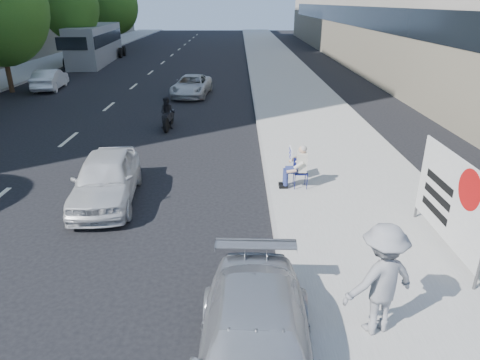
{
  "coord_description": "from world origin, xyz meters",
  "views": [
    {
      "loc": [
        0.55,
        -9.05,
        5.31
      ],
      "look_at": [
        0.59,
        0.56,
        1.28
      ],
      "focal_mm": 32.0,
      "sensor_mm": 36.0,
      "label": 1
    }
  ],
  "objects_px": {
    "white_sedan_mid": "(50,79)",
    "bus": "(96,44)",
    "white_sedan_near": "(106,178)",
    "motorcycle": "(168,115)",
    "jogger": "(381,280)",
    "seated_protester": "(297,164)",
    "protest_banner": "(450,198)",
    "parked_sedan": "(256,351)",
    "white_sedan_far": "(192,86)"
  },
  "relations": [
    {
      "from": "white_sedan_mid",
      "to": "motorcycle",
      "type": "height_order",
      "value": "motorcycle"
    },
    {
      "from": "white_sedan_mid",
      "to": "seated_protester",
      "type": "bearing_deg",
      "value": 124.16
    },
    {
      "from": "seated_protester",
      "to": "motorcycle",
      "type": "distance_m",
      "value": 8.46
    },
    {
      "from": "protest_banner",
      "to": "white_sedan_near",
      "type": "relative_size",
      "value": 0.75
    },
    {
      "from": "protest_banner",
      "to": "motorcycle",
      "type": "relative_size",
      "value": 1.49
    },
    {
      "from": "parked_sedan",
      "to": "motorcycle",
      "type": "xyz_separation_m",
      "value": [
        -3.39,
        13.97,
        -0.0
      ]
    },
    {
      "from": "white_sedan_mid",
      "to": "jogger",
      "type": "bearing_deg",
      "value": 116.6
    },
    {
      "from": "parked_sedan",
      "to": "white_sedan_mid",
      "type": "bearing_deg",
      "value": 120.2
    },
    {
      "from": "white_sedan_far",
      "to": "seated_protester",
      "type": "bearing_deg",
      "value": -67.13
    },
    {
      "from": "parked_sedan",
      "to": "white_sedan_far",
      "type": "distance_m",
      "value": 21.43
    },
    {
      "from": "motorcycle",
      "to": "bus",
      "type": "distance_m",
      "value": 24.76
    },
    {
      "from": "parked_sedan",
      "to": "white_sedan_near",
      "type": "xyz_separation_m",
      "value": [
        -3.99,
        6.42,
        0.05
      ]
    },
    {
      "from": "parked_sedan",
      "to": "bus",
      "type": "height_order",
      "value": "bus"
    },
    {
      "from": "parked_sedan",
      "to": "motorcycle",
      "type": "height_order",
      "value": "motorcycle"
    },
    {
      "from": "parked_sedan",
      "to": "motorcycle",
      "type": "relative_size",
      "value": 2.15
    },
    {
      "from": "jogger",
      "to": "white_sedan_far",
      "type": "height_order",
      "value": "jogger"
    },
    {
      "from": "white_sedan_near",
      "to": "white_sedan_far",
      "type": "bearing_deg",
      "value": 80.46
    },
    {
      "from": "white_sedan_near",
      "to": "bus",
      "type": "xyz_separation_m",
      "value": [
        -9.43,
        30.17,
        0.94
      ]
    },
    {
      "from": "white_sedan_mid",
      "to": "motorcycle",
      "type": "distance_m",
      "value": 12.98
    },
    {
      "from": "jogger",
      "to": "parked_sedan",
      "type": "bearing_deg",
      "value": 6.43
    },
    {
      "from": "jogger",
      "to": "motorcycle",
      "type": "xyz_separation_m",
      "value": [
        -5.45,
        12.95,
        -0.5
      ]
    },
    {
      "from": "seated_protester",
      "to": "motorcycle",
      "type": "relative_size",
      "value": 0.64
    },
    {
      "from": "jogger",
      "to": "protest_banner",
      "type": "height_order",
      "value": "protest_banner"
    },
    {
      "from": "jogger",
      "to": "bus",
      "type": "bearing_deg",
      "value": -86.34
    },
    {
      "from": "white_sedan_near",
      "to": "white_sedan_mid",
      "type": "distance_m",
      "value": 18.86
    },
    {
      "from": "white_sedan_mid",
      "to": "bus",
      "type": "distance_m",
      "value": 13.37
    },
    {
      "from": "parked_sedan",
      "to": "white_sedan_mid",
      "type": "relative_size",
      "value": 1.12
    },
    {
      "from": "jogger",
      "to": "bus",
      "type": "relative_size",
      "value": 0.16
    },
    {
      "from": "jogger",
      "to": "white_sedan_far",
      "type": "relative_size",
      "value": 0.46
    },
    {
      "from": "parked_sedan",
      "to": "white_sedan_far",
      "type": "bearing_deg",
      "value": 100.31
    },
    {
      "from": "seated_protester",
      "to": "motorcycle",
      "type": "height_order",
      "value": "seated_protester"
    },
    {
      "from": "white_sedan_near",
      "to": "bus",
      "type": "height_order",
      "value": "bus"
    },
    {
      "from": "parked_sedan",
      "to": "jogger",
      "type": "bearing_deg",
      "value": 28.41
    },
    {
      "from": "motorcycle",
      "to": "white_sedan_near",
      "type": "bearing_deg",
      "value": -88.86
    },
    {
      "from": "white_sedan_near",
      "to": "motorcycle",
      "type": "height_order",
      "value": "motorcycle"
    },
    {
      "from": "jogger",
      "to": "motorcycle",
      "type": "distance_m",
      "value": 14.06
    },
    {
      "from": "protest_banner",
      "to": "white_sedan_near",
      "type": "height_order",
      "value": "protest_banner"
    },
    {
      "from": "white_sedan_near",
      "to": "bus",
      "type": "bearing_deg",
      "value": 101.42
    },
    {
      "from": "jogger",
      "to": "motorcycle",
      "type": "relative_size",
      "value": 0.97
    },
    {
      "from": "protest_banner",
      "to": "white_sedan_mid",
      "type": "bearing_deg",
      "value": 130.31
    },
    {
      "from": "motorcycle",
      "to": "seated_protester",
      "type": "bearing_deg",
      "value": -49.12
    },
    {
      "from": "white_sedan_near",
      "to": "white_sedan_far",
      "type": "distance_m",
      "value": 14.82
    },
    {
      "from": "white_sedan_near",
      "to": "motorcycle",
      "type": "relative_size",
      "value": 1.98
    },
    {
      "from": "white_sedan_mid",
      "to": "protest_banner",
      "type": "bearing_deg",
      "value": 123.86
    },
    {
      "from": "white_sedan_far",
      "to": "protest_banner",
      "type": "bearing_deg",
      "value": -62.28
    },
    {
      "from": "white_sedan_near",
      "to": "bus",
      "type": "distance_m",
      "value": 31.62
    },
    {
      "from": "seated_protester",
      "to": "bus",
      "type": "distance_m",
      "value": 33.08
    },
    {
      "from": "white_sedan_near",
      "to": "motorcycle",
      "type": "distance_m",
      "value": 7.57
    },
    {
      "from": "jogger",
      "to": "protest_banner",
      "type": "distance_m",
      "value": 3.4
    },
    {
      "from": "parked_sedan",
      "to": "motorcycle",
      "type": "distance_m",
      "value": 14.37
    }
  ]
}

